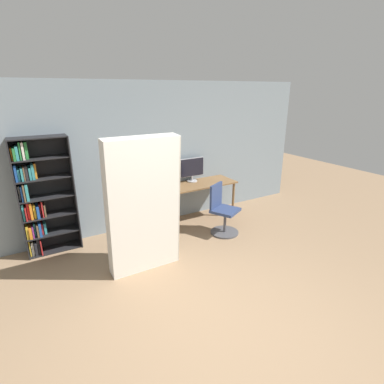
{
  "coord_description": "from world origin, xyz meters",
  "views": [
    {
      "loc": [
        -1.66,
        -2.01,
        2.55
      ],
      "look_at": [
        0.53,
        1.73,
        1.05
      ],
      "focal_mm": 28.0,
      "sensor_mm": 36.0,
      "label": 1
    }
  ],
  "objects": [
    {
      "name": "mattress_near",
      "position": [
        -0.28,
        1.68,
        0.99
      ],
      "size": [
        1.03,
        0.35,
        1.98
      ],
      "color": "silver",
      "rests_on": "ground"
    },
    {
      "name": "wall_back",
      "position": [
        0.0,
        3.18,
        1.35
      ],
      "size": [
        8.0,
        0.06,
        2.7
      ],
      "color": "gray",
      "rests_on": "ground"
    },
    {
      "name": "office_chair",
      "position": [
        1.39,
        2.08,
        0.38
      ],
      "size": [
        0.59,
        0.59,
        0.93
      ],
      "color": "#4C4C51",
      "rests_on": "ground"
    },
    {
      "name": "bookshelf",
      "position": [
        -1.49,
        3.01,
        0.93
      ],
      "size": [
        0.82,
        0.34,
        1.88
      ],
      "color": "black",
      "rests_on": "ground"
    },
    {
      "name": "ground_plane",
      "position": [
        0.0,
        0.0,
        0.0
      ],
      "size": [
        16.0,
        16.0,
        0.0
      ],
      "primitive_type": "plane",
      "color": "#937556"
    },
    {
      "name": "desk",
      "position": [
        1.35,
        2.84,
        0.67
      ],
      "size": [
        1.48,
        0.62,
        0.76
      ],
      "color": "brown",
      "rests_on": "ground"
    },
    {
      "name": "monitor",
      "position": [
        1.3,
        3.03,
        1.03
      ],
      "size": [
        0.54,
        0.21,
        0.48
      ],
      "color": "#B7B7BC",
      "rests_on": "desk"
    }
  ]
}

